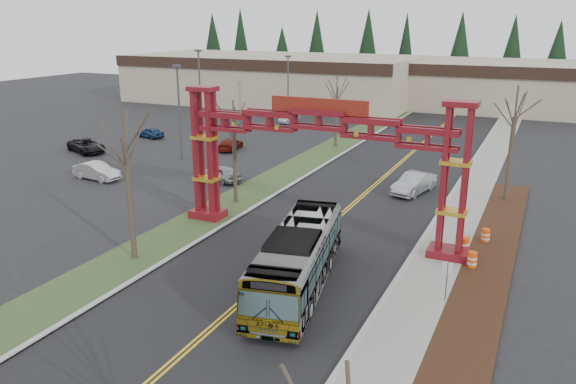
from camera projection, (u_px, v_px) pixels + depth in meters
The scene contains 31 objects.
road at pixel (353, 204), 41.07m from camera, with size 12.00×110.00×0.02m, color black.
lane_line_left at pixel (351, 204), 41.11m from camera, with size 0.12×100.00×0.01m, color yellow.
lane_line_right at pixel (355, 204), 41.01m from camera, with size 0.12×100.00×0.01m, color yellow.
curb_right at pixel (438, 215), 38.55m from camera, with size 0.30×110.00×0.15m, color #ADADA8.
sidewalk_right at pixel (460, 218), 37.96m from camera, with size 2.60×110.00×0.14m, color gray.
landscape_strip at pixel (467, 335), 23.92m from camera, with size 2.60×50.00×0.12m, color black.
grass_median at pixel (257, 191), 44.31m from camera, with size 4.00×110.00×0.08m, color #364D26.
curb_left at pixel (278, 193), 43.54m from camera, with size 0.30×110.00×0.15m, color #ADADA8.
gateway_arch at pixel (318, 142), 33.26m from camera, with size 18.20×1.60×8.90m.
retail_building_west at pixel (273, 78), 92.81m from camera, with size 46.00×22.30×7.50m.
retail_building_east at pixel (537, 87), 83.58m from camera, with size 38.00×20.30×7.00m.
conifer_treeline at pixel (481, 59), 97.10m from camera, with size 116.10×5.60×13.00m.
transit_bus at pixel (298, 259), 27.85m from camera, with size 2.65×11.32×3.15m, color #ACAFB4.
silver_sedan at pixel (414, 183), 43.59m from camera, with size 1.67×4.77×1.57m, color #A5A8AD.
parked_car_near_a at pixel (221, 173), 46.94m from camera, with size 1.60×3.99×1.36m, color #9B9CA3.
parked_car_near_b at pixel (97, 171), 47.39m from camera, with size 1.53×4.39×1.44m, color silver.
parked_car_near_c at pixel (87, 146), 57.21m from camera, with size 2.33×5.05×1.40m, color black.
parked_car_mid_a at pixel (230, 144), 58.31m from camera, with size 1.71×4.19×1.22m, color maroon.
parked_car_mid_b at pixel (150, 133), 64.30m from camera, with size 1.45×3.59×1.22m, color navy.
parked_car_far_a at pixel (289, 118), 73.71m from camera, with size 1.33×3.83×1.26m, color #9E9FA5.
bare_tree_median_near at pixel (126, 153), 29.91m from camera, with size 3.30×3.30×8.36m.
bare_tree_median_mid at pixel (234, 128), 39.86m from camera, with size 2.92×2.92×7.59m.
bare_tree_median_far at pixel (337, 97), 58.15m from camera, with size 3.19×3.19×7.47m.
bare_tree_right_far at pixel (515, 118), 40.18m from camera, with size 3.41×3.41×8.52m.
light_pole_near at pixel (179, 106), 52.89m from camera, with size 0.78×0.39×9.01m.
light_pole_mid at pixel (200, 83), 69.69m from camera, with size 0.83×0.41×9.54m.
light_pole_far at pixel (288, 83), 74.31m from camera, with size 0.74×0.37×8.56m.
street_sign at pixel (447, 274), 26.29m from camera, with size 0.47×0.13×2.09m.
barrel_south at pixel (472, 260), 30.32m from camera, with size 0.52×0.52×0.96m.
barrel_mid at pixel (464, 246), 32.08m from camera, with size 0.57×0.57×1.06m.
barrel_north at pixel (486, 236), 33.81m from camera, with size 0.49×0.49×0.91m.
Camera 1 is at (12.24, -12.35, 12.88)m, focal length 35.00 mm.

